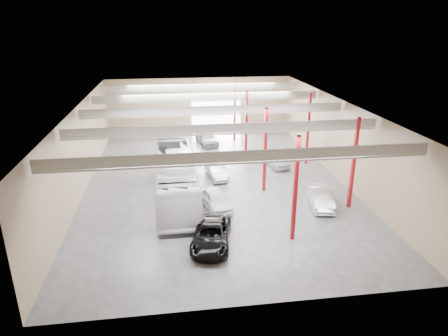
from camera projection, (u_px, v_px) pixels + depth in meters
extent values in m
cube|color=#444348|center=(216.00, 184.00, 34.87)|extent=(22.00, 32.00, 0.01)
cube|color=#B9B9B4|center=(215.00, 104.00, 32.43)|extent=(22.00, 32.00, 0.12)
cube|color=#866B53|center=(200.00, 107.00, 48.50)|extent=(22.00, 0.12, 7.00)
cube|color=#866B53|center=(256.00, 244.00, 18.79)|extent=(22.00, 0.12, 7.00)
cube|color=#866B53|center=(81.00, 151.00, 32.21)|extent=(0.12, 32.00, 7.00)
cube|color=#866B53|center=(340.00, 140.00, 35.09)|extent=(0.12, 32.00, 7.00)
cube|color=white|center=(216.00, 115.00, 48.97)|extent=(6.00, 0.20, 5.00)
cube|color=maroon|center=(295.00, 190.00, 24.86)|extent=(0.25, 0.25, 7.00)
cube|color=maroon|center=(265.00, 151.00, 32.29)|extent=(0.25, 0.25, 7.00)
cube|color=maroon|center=(246.00, 126.00, 39.72)|extent=(0.25, 0.25, 7.00)
cube|color=maroon|center=(235.00, 111.00, 46.21)|extent=(0.25, 0.25, 7.00)
cube|color=maroon|center=(353.00, 164.00, 29.32)|extent=(0.25, 0.25, 7.00)
cube|color=maroon|center=(308.00, 129.00, 38.61)|extent=(0.25, 0.25, 7.00)
cube|color=#A6A7A2|center=(242.00, 156.00, 21.45)|extent=(21.60, 0.15, 0.60)
cube|color=#A6A7A2|center=(242.00, 163.00, 21.59)|extent=(21.60, 0.10, 0.10)
cube|color=#A6A7A2|center=(226.00, 128.00, 27.02)|extent=(21.60, 0.15, 0.60)
cube|color=#A6A7A2|center=(226.00, 134.00, 27.16)|extent=(21.60, 0.10, 0.10)
cube|color=#A6A7A2|center=(215.00, 110.00, 32.59)|extent=(21.60, 0.15, 0.60)
cube|color=#A6A7A2|center=(215.00, 114.00, 32.73)|extent=(21.60, 0.10, 0.10)
cube|color=#A6A7A2|center=(208.00, 97.00, 38.16)|extent=(21.60, 0.15, 0.60)
cube|color=#A6A7A2|center=(208.00, 101.00, 38.30)|extent=(21.60, 0.10, 0.10)
cube|color=#A6A7A2|center=(202.00, 87.00, 43.73)|extent=(21.60, 0.15, 0.60)
cube|color=#A6A7A2|center=(202.00, 91.00, 43.87)|extent=(21.60, 0.10, 0.10)
imported|color=silver|center=(176.00, 178.00, 31.34)|extent=(3.17, 12.84, 3.56)
imported|color=black|center=(211.00, 235.00, 25.15)|extent=(3.28, 5.40, 1.40)
imported|color=white|center=(215.00, 200.00, 30.09)|extent=(2.54, 4.42, 1.42)
imported|color=#A0A1A5|center=(216.00, 170.00, 36.05)|extent=(1.84, 4.21, 1.34)
imported|color=slate|center=(207.00, 138.00, 45.82)|extent=(2.70, 4.92, 1.35)
imported|color=#BBBCC1|center=(321.00, 197.00, 30.46)|extent=(2.30, 4.57, 1.44)
imported|color=silver|center=(276.00, 159.00, 38.87)|extent=(2.27, 4.18, 1.35)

